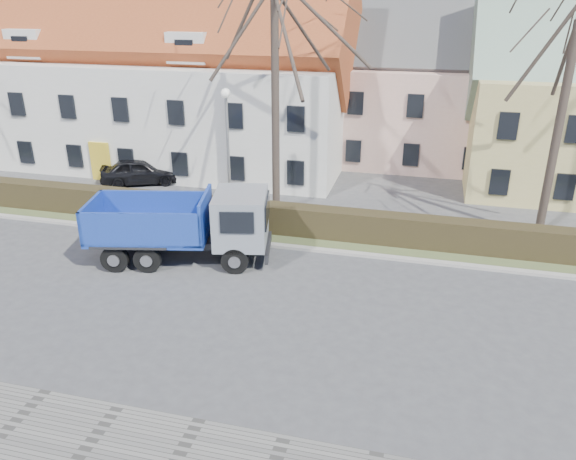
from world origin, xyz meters
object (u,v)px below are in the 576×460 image
(cart_frame, at_px, (224,231))
(streetlight, at_px, (228,156))
(parked_car_a, at_px, (140,171))
(dump_truck, at_px, (174,226))

(cart_frame, bearing_deg, streetlight, 101.82)
(streetlight, height_order, cart_frame, streetlight)
(cart_frame, height_order, parked_car_a, parked_car_a)
(dump_truck, distance_m, parked_car_a, 10.40)
(dump_truck, xyz_separation_m, cart_frame, (1.17, 2.38, -1.12))
(cart_frame, bearing_deg, dump_truck, -116.20)
(parked_car_a, bearing_deg, streetlight, -143.38)
(streetlight, bearing_deg, parked_car_a, 150.02)
(dump_truck, relative_size, streetlight, 1.19)
(cart_frame, bearing_deg, parked_car_a, 139.85)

